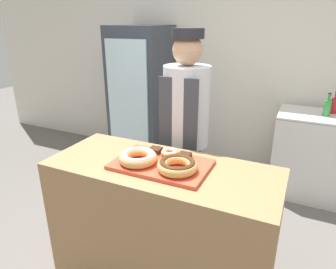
{
  "coord_description": "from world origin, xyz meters",
  "views": [
    {
      "loc": [
        0.76,
        -1.53,
        1.78
      ],
      "look_at": [
        0.0,
        0.1,
        1.1
      ],
      "focal_mm": 32.0,
      "sensor_mm": 36.0,
      "label": 1
    }
  ],
  "objects": [
    {
      "name": "wall_back",
      "position": [
        0.0,
        2.13,
        1.35
      ],
      "size": [
        8.0,
        0.06,
        2.7
      ],
      "color": "silver",
      "rests_on": "ground_plane"
    },
    {
      "name": "display_counter",
      "position": [
        0.0,
        0.0,
        0.46
      ],
      "size": [
        1.49,
        0.62,
        0.92
      ],
      "color": "#997047",
      "rests_on": "ground_plane"
    },
    {
      "name": "serving_tray",
      "position": [
        0.0,
        0.0,
        0.93
      ],
      "size": [
        0.6,
        0.38,
        0.02
      ],
      "color": "#D84C33",
      "rests_on": "display_counter"
    },
    {
      "name": "donut_light_glaze",
      "position": [
        -0.13,
        -0.06,
        0.98
      ],
      "size": [
        0.24,
        0.24,
        0.07
      ],
      "color": "tan",
      "rests_on": "serving_tray"
    },
    {
      "name": "donut_chocolate_glaze",
      "position": [
        0.13,
        -0.06,
        0.98
      ],
      "size": [
        0.24,
        0.24,
        0.07
      ],
      "color": "tan",
      "rests_on": "serving_tray"
    },
    {
      "name": "donut_mini_center",
      "position": [
        0.0,
        0.12,
        0.96
      ],
      "size": [
        0.12,
        0.12,
        0.04
      ],
      "color": "tan",
      "rests_on": "serving_tray"
    },
    {
      "name": "brownie_back_left",
      "position": [
        -0.11,
        0.12,
        0.96
      ],
      "size": [
        0.08,
        0.08,
        0.03
      ],
      "color": "#382111",
      "rests_on": "serving_tray"
    },
    {
      "name": "brownie_back_right",
      "position": [
        0.11,
        0.12,
        0.96
      ],
      "size": [
        0.08,
        0.08,
        0.03
      ],
      "color": "#382111",
      "rests_on": "serving_tray"
    },
    {
      "name": "baker_person",
      "position": [
        -0.07,
        0.59,
        0.92
      ],
      "size": [
        0.36,
        0.36,
        1.74
      ],
      "color": "#4C4C51",
      "rests_on": "ground_plane"
    },
    {
      "name": "beverage_fridge",
      "position": [
        -1.13,
        1.73,
        0.87
      ],
      "size": [
        0.65,
        0.69,
        1.74
      ],
      "color": "#333842",
      "rests_on": "ground_plane"
    },
    {
      "name": "chest_freezer",
      "position": [
        1.0,
        1.74,
        0.45
      ],
      "size": [
        0.92,
        0.58,
        0.9
      ],
      "color": "silver",
      "rests_on": "ground_plane"
    },
    {
      "name": "bottle_green",
      "position": [
        0.98,
        1.71,
        0.99
      ],
      "size": [
        0.06,
        0.06,
        0.23
      ],
      "color": "#2D8C38",
      "rests_on": "chest_freezer"
    },
    {
      "name": "bottle_red",
      "position": [
        1.05,
        1.84,
        0.99
      ],
      "size": [
        0.07,
        0.07,
        0.23
      ],
      "color": "red",
      "rests_on": "chest_freezer"
    }
  ]
}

